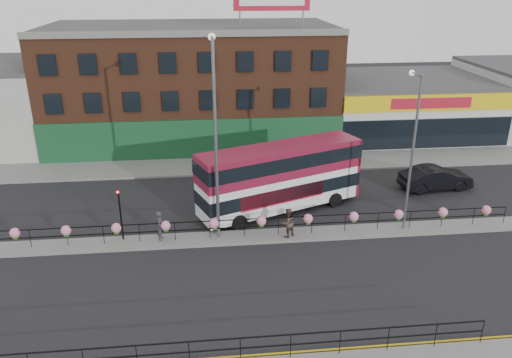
{
  "coord_description": "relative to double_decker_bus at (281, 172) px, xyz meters",
  "views": [
    {
      "loc": [
        -3.02,
        -25.63,
        14.33
      ],
      "look_at": [
        0.0,
        3.0,
        2.5
      ],
      "focal_mm": 35.0,
      "sensor_mm": 36.0,
      "label": 1
    }
  ],
  "objects": [
    {
      "name": "north_pavement",
      "position": [
        -1.66,
        8.45,
        -2.63
      ],
      "size": [
        60.0,
        4.0,
        0.15
      ],
      "primitive_type": "cube",
      "color": "slate",
      "rests_on": "ground"
    },
    {
      "name": "pedestrian_a",
      "position": [
        -7.46,
        -3.4,
        -1.67
      ],
      "size": [
        0.78,
        0.64,
        1.76
      ],
      "primitive_type": "imported",
      "rotation": [
        0.0,
        0.0,
        1.4
      ],
      "color": "#2E2D39",
      "rests_on": "median"
    },
    {
      "name": "supermarket",
      "position": [
        14.34,
        16.35,
        -0.05
      ],
      "size": [
        15.0,
        12.25,
        5.3
      ],
      "color": "silver",
      "rests_on": "ground"
    },
    {
      "name": "median",
      "position": [
        -1.66,
        -3.55,
        -2.63
      ],
      "size": [
        60.0,
        1.6,
        0.15
      ],
      "primitive_type": "cube",
      "color": "slate",
      "rests_on": "ground"
    },
    {
      "name": "lamp_column_east",
      "position": [
        6.97,
        -3.3,
        2.92
      ],
      "size": [
        0.33,
        1.62,
        9.24
      ],
      "color": "slate",
      "rests_on": "median"
    },
    {
      "name": "lamp_column_west",
      "position": [
        -4.15,
        -3.16,
        4.15
      ],
      "size": [
        0.41,
        1.99,
        11.32
      ],
      "color": "slate",
      "rests_on": "median"
    },
    {
      "name": "yellow_line_outer",
      "position": [
        -1.66,
        -13.43,
        -2.7
      ],
      "size": [
        60.0,
        0.1,
        0.01
      ],
      "primitive_type": "cube",
      "color": "gold",
      "rests_on": "ground"
    },
    {
      "name": "traffic_light_median",
      "position": [
        -9.66,
        -3.16,
        -0.23
      ],
      "size": [
        0.15,
        0.28,
        3.65
      ],
      "color": "black",
      "rests_on": "median"
    },
    {
      "name": "yellow_line_inner",
      "position": [
        -1.66,
        -13.25,
        -2.7
      ],
      "size": [
        60.0,
        0.1,
        0.01
      ],
      "primitive_type": "cube",
      "color": "gold",
      "rests_on": "ground"
    },
    {
      "name": "brick_building",
      "position": [
        -5.66,
        16.41,
        2.42
      ],
      "size": [
        25.0,
        12.21,
        10.3
      ],
      "color": "brown",
      "rests_on": "ground"
    },
    {
      "name": "double_decker_bus",
      "position": [
        0.0,
        0.0,
        0.0
      ],
      "size": [
        11.05,
        6.39,
        4.4
      ],
      "color": "white",
      "rests_on": "ground"
    },
    {
      "name": "south_railing",
      "position": [
        -3.66,
        -13.65,
        -1.74
      ],
      "size": [
        20.04,
        0.05,
        1.12
      ],
      "color": "black",
      "rests_on": "south_pavement"
    },
    {
      "name": "pedestrian_b",
      "position": [
        -0.16,
        -3.84,
        -1.66
      ],
      "size": [
        1.46,
        1.44,
        1.78
      ],
      "primitive_type": "imported",
      "rotation": [
        0.0,
        0.0,
        3.68
      ],
      "color": "#49362D",
      "rests_on": "median"
    },
    {
      "name": "car",
      "position": [
        11.58,
        2.29,
        -1.86
      ],
      "size": [
        2.76,
        5.47,
        1.69
      ],
      "primitive_type": "imported",
      "rotation": [
        0.0,
        0.0,
        1.67
      ],
      "color": "black",
      "rests_on": "ground"
    },
    {
      "name": "ground",
      "position": [
        -1.66,
        -3.55,
        -2.7
      ],
      "size": [
        120.0,
        120.0,
        0.0
      ],
      "primitive_type": "plane",
      "color": "black",
      "rests_on": "ground"
    },
    {
      "name": "median_railing",
      "position": [
        -1.66,
        -3.55,
        -1.66
      ],
      "size": [
        30.04,
        0.56,
        1.23
      ],
      "color": "black",
      "rests_on": "median"
    }
  ]
}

